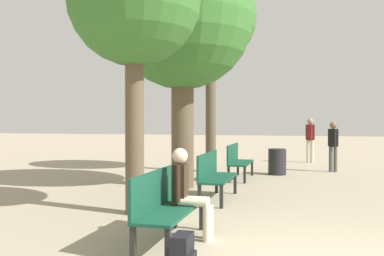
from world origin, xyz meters
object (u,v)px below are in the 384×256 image
person_seated (188,190)px  bench_row_2 (237,159)px  bench_row_1 (214,173)px  trash_bin (277,162)px  tree_row_0 (134,2)px  tree_row_1 (182,21)px  bench_row_0 (164,202)px  pedestrian_near (333,143)px  backpack (183,255)px  tree_row_2 (211,19)px  pedestrian_mid (310,137)px

person_seated → bench_row_2: bearing=92.3°
bench_row_1 → trash_bin: (1.00, 4.34, -0.16)m
person_seated → trash_bin: person_seated is taller
tree_row_0 → tree_row_1: (0.00, 2.97, 0.35)m
bench_row_0 → tree_row_1: bearing=103.0°
pedestrian_near → trash_bin: size_ratio=2.04×
backpack → person_seated: bearing=103.0°
tree_row_0 → backpack: tree_row_0 is taller
bench_row_2 → trash_bin: bench_row_2 is taller
bench_row_1 → backpack: size_ratio=3.94×
bench_row_0 → bench_row_2: same height
pedestrian_near → bench_row_1: bearing=-115.8°
tree_row_1 → bench_row_1: bearing=-52.7°
tree_row_1 → tree_row_0: bearing=-90.0°
backpack → trash_bin: size_ratio=0.57×
bench_row_1 → tree_row_2: tree_row_2 is taller
tree_row_1 → pedestrian_near: tree_row_1 is taller
bench_row_1 → tree_row_1: 3.82m
bench_row_1 → pedestrian_mid: pedestrian_mid is taller
pedestrian_mid → person_seated: bearing=-98.9°
bench_row_0 → trash_bin: bench_row_0 is taller
backpack → trash_bin: bearing=87.0°
trash_bin → bench_row_0: bearing=-97.6°
pedestrian_near → bench_row_0: bearing=-107.0°
tree_row_1 → tree_row_2: 3.28m
bench_row_2 → pedestrian_mid: size_ratio=1.01×
bench_row_0 → tree_row_0: bearing=123.9°
backpack → pedestrian_mid: pedestrian_mid is taller
bench_row_1 → backpack: bench_row_1 is taller
bench_row_1 → bench_row_2: size_ratio=1.00×
bench_row_0 → pedestrian_near: (2.63, 8.59, 0.35)m
bench_row_1 → bench_row_0: bearing=-90.0°
backpack → pedestrian_mid: bearing=83.4°
person_seated → trash_bin: size_ratio=1.62×
tree_row_2 → pedestrian_near: bearing=13.6°
backpack → pedestrian_near: 9.87m
trash_bin → tree_row_0: bearing=-108.9°
bench_row_0 → bench_row_1: 3.15m
person_seated → trash_bin: 7.24m
tree_row_2 → tree_row_0: bearing=-90.0°
tree_row_0 → pedestrian_near: tree_row_0 is taller
bench_row_1 → pedestrian_mid: 8.48m
person_seated → pedestrian_near: (2.39, 8.30, 0.23)m
tree_row_1 → tree_row_2: tree_row_2 is taller
bench_row_2 → tree_row_2: size_ratio=0.27×
bench_row_1 → person_seated: 2.87m
bench_row_1 → tree_row_2: 6.27m
tree_row_0 → person_seated: (1.28, -1.25, -2.93)m
bench_row_2 → backpack: 7.37m
bench_row_0 → tree_row_0: (-1.04, 1.55, 3.05)m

